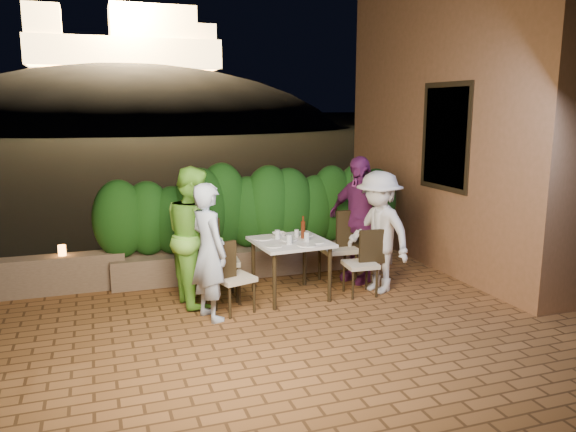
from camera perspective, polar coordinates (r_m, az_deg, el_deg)
name	(u,v)px	position (r m, az deg, el deg)	size (l,w,h in m)	color
ground	(299,334)	(6.30, 1.13, -11.86)	(400.00, 400.00, 0.00)	black
terrace_floor	(284,322)	(6.75, -0.37, -10.73)	(7.00, 6.00, 0.15)	brown
building_wall	(473,102)	(9.32, 18.26, 10.96)	(1.60, 5.00, 5.00)	#A0683F
window_pane	(447,137)	(8.47, 15.86, 7.74)	(0.08, 1.00, 1.40)	black
window_frame	(447,137)	(8.46, 15.81, 7.74)	(0.06, 1.15, 1.55)	black
planter	(258,260)	(8.35, -3.06, -4.44)	(4.20, 0.55, 0.40)	brown
hedge	(258,210)	(8.18, -3.11, 0.63)	(4.00, 0.70, 1.10)	#164111
parapet	(38,276)	(8.08, -24.07, -5.59)	(2.20, 0.30, 0.50)	brown
hill	(131,164)	(65.87, -15.63, 5.10)	(52.00, 40.00, 22.00)	black
fortress	(124,30)	(66.05, -16.31, 17.70)	(26.00, 8.00, 8.00)	#FFCC7A
dining_table	(291,269)	(7.26, 0.26, -5.38)	(0.91, 0.91, 0.75)	white
plate_nw	(274,246)	(6.87, -1.47, -3.06)	(0.20, 0.20, 0.01)	white
plate_sw	(263,238)	(7.25, -2.55, -2.29)	(0.24, 0.24, 0.01)	white
plate_ne	(317,242)	(7.08, 2.93, -2.63)	(0.21, 0.21, 0.01)	white
plate_se	(304,235)	(7.44, 1.66, -1.94)	(0.21, 0.21, 0.01)	white
plate_centre	(289,239)	(7.20, 0.12, -2.39)	(0.22, 0.22, 0.01)	white
plate_front	(307,245)	(6.91, 1.90, -2.97)	(0.23, 0.23, 0.01)	white
glass_nw	(289,239)	(6.97, 0.12, -2.39)	(0.07, 0.07, 0.12)	silver
glass_sw	(277,234)	(7.25, -1.08, -1.88)	(0.07, 0.07, 0.12)	silver
glass_ne	(307,237)	(7.13, 1.92, -2.11)	(0.07, 0.07, 0.11)	silver
glass_se	(297,233)	(7.32, 0.89, -1.78)	(0.06, 0.06, 0.11)	silver
beer_bottle	(303,227)	(7.25, 1.54, -1.15)	(0.06, 0.06, 0.30)	#4D1D0C
bowl	(279,234)	(7.41, -0.88, -1.86)	(0.18, 0.18, 0.04)	white
chair_left_front	(234,276)	(6.75, -5.46, -6.13)	(0.41, 0.41, 0.88)	black
chair_left_back	(219,259)	(7.20, -7.07, -4.35)	(0.49, 0.49, 1.06)	black
chair_right_front	(360,263)	(7.38, 7.37, -4.74)	(0.40, 0.40, 0.86)	black
chair_right_back	(338,247)	(7.83, 5.08, -3.16)	(0.47, 0.47, 1.02)	black
diner_blue	(209,252)	(6.49, -8.04, -3.63)	(0.58, 0.38, 1.60)	silver
diner_green	(195,236)	(7.04, -9.47, -1.97)	(0.84, 0.65, 1.72)	#86E246
diner_white	(378,232)	(7.47, 9.18, -1.63)	(1.04, 0.60, 1.61)	silver
diner_purple	(358,219)	(7.88, 7.16, -0.33)	(1.04, 0.43, 1.77)	#722664
parapet_lamp	(62,250)	(7.97, -21.98, -3.26)	(0.10, 0.10, 0.14)	orange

